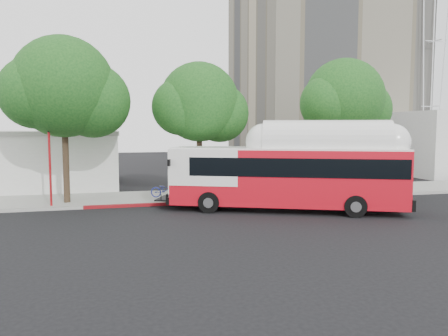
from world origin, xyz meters
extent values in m
plane|color=black|center=(0.00, 0.00, 0.00)|extent=(120.00, 120.00, 0.00)
cube|color=gray|center=(0.00, 6.50, 0.07)|extent=(60.00, 5.00, 0.15)
cube|color=gray|center=(0.00, 3.90, 0.07)|extent=(60.00, 0.30, 0.15)
cube|color=maroon|center=(-3.00, 3.90, 0.08)|extent=(10.00, 0.32, 0.16)
cylinder|color=#2D2116|center=(-9.00, 5.50, 3.04)|extent=(0.36, 0.36, 6.08)
sphere|color=#134216|center=(-9.00, 5.50, 6.84)|extent=(5.80, 5.80, 5.80)
sphere|color=#134216|center=(-7.41, 5.70, 6.08)|extent=(4.35, 4.35, 4.35)
cylinder|color=#2D2116|center=(-1.00, 6.00, 2.72)|extent=(0.36, 0.36, 5.44)
sphere|color=#134216|center=(-1.00, 6.00, 6.12)|extent=(5.00, 5.00, 5.00)
sphere|color=#134216|center=(0.38, 6.20, 5.44)|extent=(3.75, 3.75, 3.75)
cylinder|color=#2D2116|center=(9.00, 5.80, 2.88)|extent=(0.36, 0.36, 5.76)
sphere|color=#134216|center=(9.00, 5.80, 6.48)|extent=(5.40, 5.40, 5.40)
sphere|color=#134216|center=(10.48, 6.00, 5.76)|extent=(4.05, 4.05, 4.05)
cube|color=tan|center=(18.00, 28.00, 17.50)|extent=(18.00, 18.00, 35.00)
cube|color=silver|center=(-14.00, 14.00, 2.00)|extent=(16.00, 10.00, 4.00)
cube|color=gray|center=(-14.00, 14.00, 4.10)|extent=(16.20, 10.20, 0.30)
cube|color=red|center=(2.73, 0.63, 1.85)|extent=(12.41, 7.31, 2.98)
cube|color=black|center=(3.21, 0.43, 2.47)|extent=(11.30, 6.89, 0.98)
cube|color=white|center=(2.73, 0.63, 3.39)|extent=(12.37, 7.24, 0.10)
cube|color=white|center=(4.63, -0.18, 3.65)|extent=(6.87, 4.48, 0.57)
cube|color=black|center=(-3.47, 3.28, 0.51)|extent=(1.49, 2.03, 0.06)
imported|color=navy|center=(-3.47, 3.28, 1.01)|extent=(1.26, 1.87, 0.93)
cylinder|color=#A51116|center=(-9.74, 4.49, 2.14)|extent=(0.13, 0.13, 4.28)
cube|color=black|center=(-9.74, 4.49, 4.38)|extent=(0.05, 0.43, 0.27)
camera|label=1|loc=(-6.22, -21.27, 4.51)|focal=35.00mm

